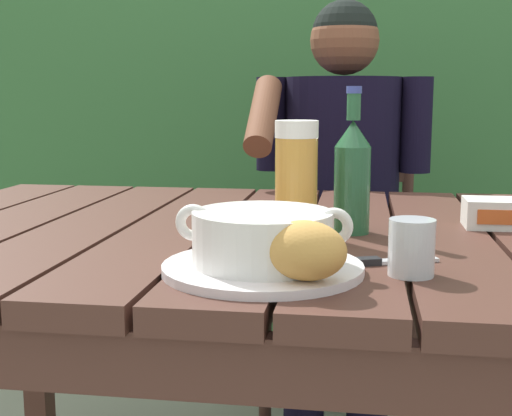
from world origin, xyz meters
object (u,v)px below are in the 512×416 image
object	(u,v)px
soup_bowl	(263,236)
table_knife	(378,261)
beer_glass	(296,179)
water_glass_small	(412,247)
person_eating	(340,189)
butter_tub	(496,213)
serving_plate	(263,268)
bread_roll	(305,250)
beer_bottle	(352,174)
chair_near_diner	(341,265)

from	to	relation	value
soup_bowl	table_knife	world-z (taller)	soup_bowl
beer_glass	water_glass_small	xyz separation A→B (m)	(0.17, -0.23, -0.06)
person_eating	water_glass_small	world-z (taller)	person_eating
beer_glass	butter_tub	world-z (taller)	beer_glass
beer_glass	table_knife	distance (m)	0.23
soup_bowl	water_glass_small	world-z (taller)	soup_bowl
person_eating	beer_glass	xyz separation A→B (m)	(-0.05, -0.80, 0.13)
serving_plate	soup_bowl	distance (m)	0.04
butter_tub	serving_plate	bearing A→B (deg)	-134.34
beer_glass	soup_bowl	bearing A→B (deg)	-95.10
bread_roll	butter_tub	bearing A→B (deg)	55.77
water_glass_small	beer_bottle	bearing A→B (deg)	106.82
chair_near_diner	water_glass_small	size ratio (longest dim) A/B	12.39
table_knife	bread_roll	bearing A→B (deg)	-122.82
serving_plate	table_knife	distance (m)	0.17
beer_glass	water_glass_small	bearing A→B (deg)	-52.55
butter_tub	chair_near_diner	bearing A→B (deg)	108.68
chair_near_diner	person_eating	xyz separation A→B (m)	(-0.00, -0.20, 0.27)
beer_bottle	water_glass_small	bearing A→B (deg)	-73.18
chair_near_diner	soup_bowl	size ratio (longest dim) A/B	3.92
chair_near_diner	beer_glass	xyz separation A→B (m)	(-0.05, -1.00, 0.39)
water_glass_small	table_knife	world-z (taller)	water_glass_small
serving_plate	beer_bottle	xyz separation A→B (m)	(0.11, 0.29, 0.09)
serving_plate	soup_bowl	bearing A→B (deg)	0.00
beer_bottle	table_knife	distance (m)	0.24
serving_plate	water_glass_small	xyz separation A→B (m)	(0.19, 0.01, 0.03)
butter_tub	person_eating	bearing A→B (deg)	113.81
bread_roll	beer_bottle	bearing A→B (deg)	82.06
beer_bottle	chair_near_diner	bearing A→B (deg)	92.35
serving_plate	butter_tub	world-z (taller)	butter_tub
person_eating	serving_plate	world-z (taller)	person_eating
soup_bowl	serving_plate	bearing A→B (deg)	0.00
beer_bottle	water_glass_small	world-z (taller)	beer_bottle
bread_roll	water_glass_small	world-z (taller)	bread_roll
person_eating	butter_tub	size ratio (longest dim) A/B	11.30
soup_bowl	bread_roll	xyz separation A→B (m)	(0.06, -0.07, -0.00)
serving_plate	beer_bottle	distance (m)	0.32
butter_tub	water_glass_small	bearing A→B (deg)	-115.48
water_glass_small	butter_tub	size ratio (longest dim) A/B	0.67
beer_bottle	table_knife	size ratio (longest dim) A/B	1.71
chair_near_diner	beer_bottle	size ratio (longest dim) A/B	3.75
chair_near_diner	soup_bowl	distance (m)	1.29
person_eating	bread_roll	size ratio (longest dim) A/B	10.21
beer_bottle	butter_tub	distance (m)	0.28
table_knife	water_glass_small	bearing A→B (deg)	-52.25
chair_near_diner	serving_plate	world-z (taller)	chair_near_diner
soup_bowl	chair_near_diner	bearing A→B (deg)	86.65
person_eating	beer_glass	world-z (taller)	person_eating
serving_plate	butter_tub	distance (m)	0.52
chair_near_diner	bread_roll	world-z (taller)	chair_near_diner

